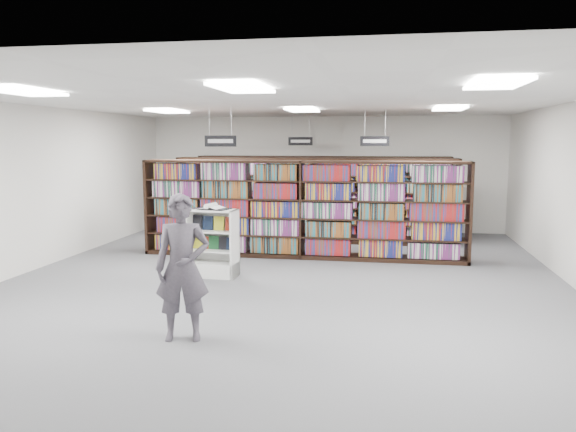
% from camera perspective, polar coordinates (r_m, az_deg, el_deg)
% --- Properties ---
extents(floor, '(12.00, 12.00, 0.00)m').
position_cam_1_polar(floor, '(10.34, -0.24, -6.42)').
color(floor, '#4B4B4F').
rests_on(floor, ground).
extents(ceiling, '(10.00, 12.00, 0.10)m').
position_cam_1_polar(ceiling, '(10.06, -0.25, 11.56)').
color(ceiling, silver).
rests_on(ceiling, wall_back).
extents(wall_back, '(10.00, 0.10, 3.20)m').
position_cam_1_polar(wall_back, '(16.00, 3.59, 4.33)').
color(wall_back, silver).
rests_on(wall_back, ground).
extents(wall_front, '(10.00, 0.10, 3.20)m').
position_cam_1_polar(wall_front, '(4.36, -14.46, -4.60)').
color(wall_front, silver).
rests_on(wall_front, ground).
extents(wall_left, '(0.10, 12.00, 3.20)m').
position_cam_1_polar(wall_left, '(12.02, -24.45, 2.60)').
color(wall_left, silver).
rests_on(wall_left, ground).
extents(bookshelf_row_near, '(7.00, 0.60, 2.10)m').
position_cam_1_polar(bookshelf_row_near, '(12.10, 1.44, 0.68)').
color(bookshelf_row_near, black).
rests_on(bookshelf_row_near, floor).
extents(bookshelf_row_mid, '(7.00, 0.60, 2.10)m').
position_cam_1_polar(bookshelf_row_mid, '(14.06, 2.65, 1.65)').
color(bookshelf_row_mid, black).
rests_on(bookshelf_row_mid, floor).
extents(bookshelf_row_far, '(7.00, 0.60, 2.10)m').
position_cam_1_polar(bookshelf_row_far, '(15.74, 3.45, 2.27)').
color(bookshelf_row_far, black).
rests_on(bookshelf_row_far, floor).
extents(aisle_sign_left, '(0.65, 0.02, 0.80)m').
position_cam_1_polar(aisle_sign_left, '(11.36, -6.87, 7.67)').
color(aisle_sign_left, '#B2B2B7').
rests_on(aisle_sign_left, ceiling).
extents(aisle_sign_right, '(0.65, 0.02, 0.80)m').
position_cam_1_polar(aisle_sign_right, '(12.88, 8.81, 7.62)').
color(aisle_sign_right, '#B2B2B7').
rests_on(aisle_sign_right, ceiling).
extents(aisle_sign_center, '(0.65, 0.02, 0.80)m').
position_cam_1_polar(aisle_sign_center, '(15.05, 1.27, 7.69)').
color(aisle_sign_center, '#B2B2B7').
rests_on(aisle_sign_center, ceiling).
extents(troffer_front_left, '(0.60, 1.20, 0.04)m').
position_cam_1_polar(troffer_front_left, '(8.40, -25.29, 11.36)').
color(troffer_front_left, white).
rests_on(troffer_front_left, ceiling).
extents(troffer_front_center, '(0.60, 1.20, 0.04)m').
position_cam_1_polar(troffer_front_center, '(7.13, -4.66, 12.85)').
color(troffer_front_center, white).
rests_on(troffer_front_center, ceiling).
extents(troffer_front_right, '(0.60, 1.20, 0.04)m').
position_cam_1_polar(troffer_front_right, '(7.01, 20.43, 12.50)').
color(troffer_front_right, white).
rests_on(troffer_front_right, ceiling).
extents(troffer_back_left, '(0.60, 1.20, 0.04)m').
position_cam_1_polar(troffer_back_left, '(12.82, -12.14, 10.36)').
color(troffer_back_left, white).
rests_on(troffer_back_left, ceiling).
extents(troffer_back_center, '(0.60, 1.20, 0.04)m').
position_cam_1_polar(troffer_back_center, '(12.03, 1.47, 10.71)').
color(troffer_back_center, white).
rests_on(troffer_back_center, ceiling).
extents(troffer_back_right, '(0.60, 1.20, 0.04)m').
position_cam_1_polar(troffer_back_right, '(11.96, 16.09, 10.44)').
color(troffer_back_right, white).
rests_on(troffer_back_right, ceiling).
extents(endcap_display, '(0.93, 0.52, 1.26)m').
position_cam_1_polar(endcap_display, '(10.58, -7.56, -3.72)').
color(endcap_display, white).
rests_on(endcap_display, floor).
extents(open_book, '(0.72, 0.52, 0.13)m').
position_cam_1_polar(open_book, '(10.46, -7.79, 0.86)').
color(open_book, black).
rests_on(open_book, endcap_display).
extents(shopper, '(0.77, 0.60, 1.86)m').
position_cam_1_polar(shopper, '(7.19, -10.67, -5.18)').
color(shopper, '#4F4954').
rests_on(shopper, floor).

